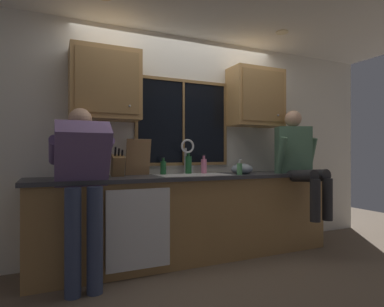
{
  "coord_description": "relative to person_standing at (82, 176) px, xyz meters",
  "views": [
    {
      "loc": [
        -1.43,
        -3.46,
        1.15
      ],
      "look_at": [
        -0.0,
        -0.3,
        1.16
      ],
      "focal_mm": 29.47,
      "sensor_mm": 36.0,
      "label": 1
    }
  ],
  "objects": [
    {
      "name": "countertop",
      "position": [
        1.18,
        0.31,
        -0.06
      ],
      "size": [
        3.36,
        0.62,
        0.04
      ],
      "primitive_type": "cube",
      "color": "#38383D",
      "rests_on": "lower_cabinet_run"
    },
    {
      "name": "bottle_amber_small",
      "position": [
        1.22,
        0.52,
        0.07
      ],
      "size": [
        0.07,
        0.07,
        0.27
      ],
      "color": "#1E592D",
      "rests_on": "countertop"
    },
    {
      "name": "sink",
      "position": [
        1.19,
        0.32,
        -0.14
      ],
      "size": [
        0.8,
        0.46,
        0.21
      ],
      "color": "silver",
      "rests_on": "lower_cabinet_run"
    },
    {
      "name": "bottle_green_glass",
      "position": [
        0.9,
        0.51,
        0.04
      ],
      "size": [
        0.07,
        0.07,
        0.2
      ],
      "color": "#1E592D",
      "rests_on": "countertop"
    },
    {
      "name": "knife_block",
      "position": [
        0.38,
        0.4,
        0.06
      ],
      "size": [
        0.12,
        0.18,
        0.32
      ],
      "color": "olive",
      "rests_on": "countertop"
    },
    {
      "name": "person_sitting_on_counter",
      "position": [
        2.45,
        0.05,
        0.14
      ],
      "size": [
        0.54,
        0.66,
        1.26
      ],
      "color": "#262628",
      "rests_on": "countertop"
    },
    {
      "name": "window_glass",
      "position": [
        1.19,
        0.61,
        0.56
      ],
      "size": [
        1.1,
        0.02,
        0.95
      ],
      "primitive_type": "cube",
      "color": "black"
    },
    {
      "name": "person_standing",
      "position": [
        0.0,
        0.0,
        0.0
      ],
      "size": [
        0.53,
        0.68,
        1.57
      ],
      "color": "#384260",
      "rests_on": "floor"
    },
    {
      "name": "upper_cabinet_left",
      "position": [
        0.26,
        0.45,
        0.9
      ],
      "size": [
        0.69,
        0.36,
        0.72
      ],
      "color": "#B2844C"
    },
    {
      "name": "lower_cabinet_run",
      "position": [
        1.18,
        0.33,
        -0.52
      ],
      "size": [
        3.3,
        0.58,
        0.88
      ],
      "primitive_type": "cube",
      "color": "#A07744",
      "rests_on": "floor"
    },
    {
      "name": "upper_cabinet_right",
      "position": [
        2.11,
        0.45,
        0.9
      ],
      "size": [
        0.69,
        0.36,
        0.72
      ],
      "color": "#B2844C"
    },
    {
      "name": "soap_dispenser",
      "position": [
        1.67,
        0.13,
        0.02
      ],
      "size": [
        0.06,
        0.07,
        0.18
      ],
      "color": "#59A566",
      "rests_on": "countertop"
    },
    {
      "name": "window_frame_top",
      "position": [
        1.19,
        0.6,
        1.05
      ],
      "size": [
        1.17,
        0.02,
        0.04
      ],
      "primitive_type": "cube",
      "color": "olive"
    },
    {
      "name": "window_frame_bottom",
      "position": [
        1.19,
        0.6,
        0.07
      ],
      "size": [
        1.17,
        0.02,
        0.04
      ],
      "primitive_type": "cube",
      "color": "olive"
    },
    {
      "name": "cutting_board",
      "position": [
        0.62,
        0.53,
        0.15
      ],
      "size": [
        0.27,
        0.1,
        0.4
      ],
      "primitive_type": "cube",
      "rotation": [
        0.21,
        0.0,
        0.0
      ],
      "color": "#997047",
      "rests_on": "countertop"
    },
    {
      "name": "ceiling_downlight_right",
      "position": [
        2.17,
        0.02,
        1.58
      ],
      "size": [
        0.14,
        0.14,
        0.01
      ],
      "primitive_type": "cylinder",
      "color": "#FFEAB2"
    },
    {
      "name": "back_wall",
      "position": [
        1.18,
        0.68,
        0.31
      ],
      "size": [
        5.7,
        0.12,
        2.55
      ],
      "primitive_type": "cube",
      "color": "silver",
      "rests_on": "floor"
    },
    {
      "name": "mixing_bowl",
      "position": [
        1.77,
        0.24,
        0.01
      ],
      "size": [
        0.25,
        0.25,
        0.13
      ],
      "primitive_type": "ellipsoid",
      "color": "#8C99A8",
      "rests_on": "countertop"
    },
    {
      "name": "window_mullion_center",
      "position": [
        1.19,
        0.6,
        0.56
      ],
      "size": [
        0.02,
        0.02,
        0.95
      ],
      "primitive_type": "cube",
      "color": "olive"
    },
    {
      "name": "window_frame_right",
      "position": [
        1.76,
        0.6,
        0.56
      ],
      "size": [
        0.03,
        0.02,
        0.95
      ],
      "primitive_type": "cube",
      "color": "olive"
    },
    {
      "name": "dishwasher_front",
      "position": [
        0.5,
        0.01,
        -0.51
      ],
      "size": [
        0.6,
        0.02,
        0.74
      ],
      "primitive_type": "cube",
      "color": "white"
    },
    {
      "name": "faucet",
      "position": [
        1.2,
        0.5,
        0.21
      ],
      "size": [
        0.18,
        0.09,
        0.4
      ],
      "color": "silver",
      "rests_on": "countertop"
    },
    {
      "name": "bottle_tall_clear",
      "position": [
        1.41,
        0.5,
        0.05
      ],
      "size": [
        0.07,
        0.07,
        0.22
      ],
      "color": "pink",
      "rests_on": "countertop"
    },
    {
      "name": "window_frame_left",
      "position": [
        0.62,
        0.6,
        0.56
      ],
      "size": [
        0.03,
        0.02,
        0.95
      ],
      "primitive_type": "cube",
      "color": "olive"
    }
  ]
}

